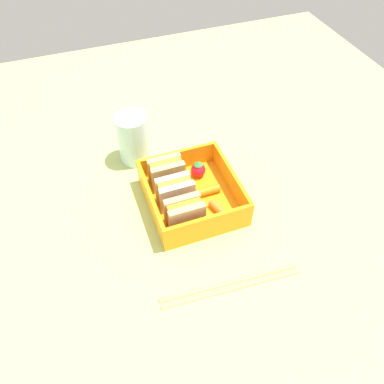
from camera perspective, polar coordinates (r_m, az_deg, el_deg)
ground_plane at (r=65.58cm, az=0.00°, el=-2.14°), size 120.00×120.00×2.00cm
bento_tray at (r=64.35cm, az=0.00°, el=-1.24°), size 16.00×14.83×1.20cm
bento_rim at (r=62.36cm, az=0.00°, el=0.32°), size 16.00×14.83×4.06cm
sandwich_left at (r=58.45cm, az=-1.12°, el=-3.31°), size 3.39×5.86×5.16cm
sandwich_center_left at (r=61.35cm, az=-2.58°, el=-0.03°), size 3.39×5.86×5.16cm
sandwich_center at (r=64.47cm, az=-3.89°, el=2.94°), size 3.39×5.86×5.16cm
carrot_stick_left at (r=61.51cm, az=4.14°, el=-2.63°), size 4.07×2.53×1.48cm
carrot_stick_far_left at (r=64.06cm, az=2.45°, el=0.23°), size 1.49×4.09×1.48cm
strawberry_far_left at (r=66.54cm, az=0.94°, el=3.46°), size 2.59×2.59×3.19cm
chopstick_pair at (r=55.89cm, az=5.67°, el=-14.01°), size 3.24×21.31×0.70cm
drinking_glass at (r=70.16cm, az=-8.92°, el=8.06°), size 5.92×5.92×9.62cm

